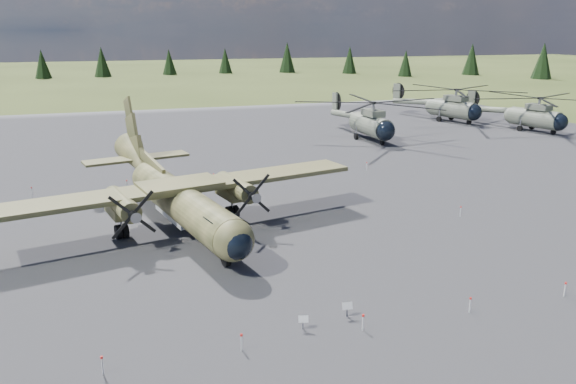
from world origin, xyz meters
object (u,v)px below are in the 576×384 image
object	(u,v)px
transport_plane	(176,192)
helicopter_near	(371,113)
helicopter_mid	(453,98)
helicopter_far	(535,107)

from	to	relation	value
transport_plane	helicopter_near	distance (m)	38.55
helicopter_mid	helicopter_far	bearing A→B (deg)	-78.81
transport_plane	helicopter_far	xyz separation A→B (m)	(53.46, 25.63, 0.92)
helicopter_near	helicopter_far	world-z (taller)	helicopter_near
helicopter_mid	helicopter_far	world-z (taller)	helicopter_mid
transport_plane	helicopter_near	bearing A→B (deg)	30.23
helicopter_near	helicopter_mid	distance (m)	21.78
helicopter_near	helicopter_mid	size ratio (longest dim) A/B	0.92
transport_plane	helicopter_mid	distance (m)	59.90
transport_plane	helicopter_far	size ratio (longest dim) A/B	1.10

